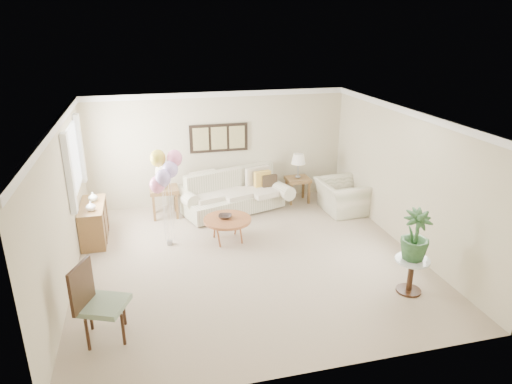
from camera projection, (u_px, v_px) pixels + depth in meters
ground_plane at (249, 258)px, 8.31m from camera, size 6.00×6.00×0.00m
room_shell at (241, 172)px, 7.80m from camera, size 6.04×6.04×2.60m
wall_art_triptych at (219, 138)px, 10.47m from camera, size 1.35×0.06×0.65m
sofa at (233, 196)px, 10.33m from camera, size 2.72×1.56×0.91m
end_table_left at (164, 193)px, 9.94m from camera, size 0.61×0.55×0.66m
end_table_right at (298, 182)px, 10.80m from camera, size 0.55×0.50×0.60m
lamp_left at (162, 169)px, 9.75m from camera, size 0.33×0.33×0.58m
lamp_right at (298, 160)px, 10.61m from camera, size 0.33×0.33×0.58m
coffee_table at (227, 220)px, 8.84m from camera, size 0.93×0.93×0.47m
decor_bowl at (225, 217)px, 8.84m from camera, size 0.33×0.33×0.06m
armchair at (341, 196)px, 10.28m from camera, size 1.00×1.14×0.71m
side_table at (412, 267)px, 7.14m from camera, size 0.54×0.54×0.58m
potted_plant at (415, 235)px, 6.97m from camera, size 0.49×0.49×0.81m
accent_chair at (97, 300)px, 6.02m from camera, size 0.74×0.73×1.14m
credenza at (94, 222)px, 8.92m from camera, size 0.46×1.20×0.74m
vase_white at (91, 206)px, 8.48m from camera, size 0.20×0.20×0.19m
vase_sage at (93, 197)px, 8.93m from camera, size 0.19×0.19×0.19m
balloon_cluster at (165, 170)px, 8.28m from camera, size 0.63×0.54×1.88m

